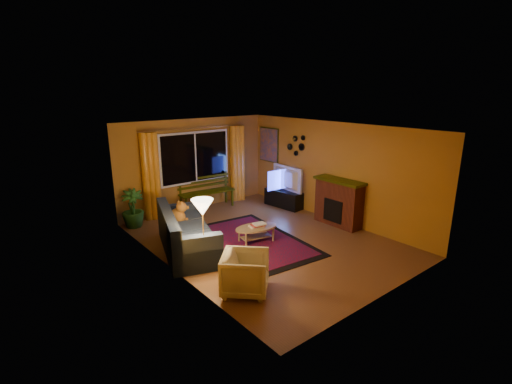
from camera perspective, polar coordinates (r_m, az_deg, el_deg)
floor at (r=8.40m, az=1.29°, el=-7.41°), size 4.50×6.00×0.02m
ceiling at (r=7.76m, az=1.41°, el=9.95°), size 4.50×6.00×0.02m
wall_back at (r=10.41m, az=-9.41°, el=4.22°), size 4.50×0.02×2.50m
wall_left at (r=6.81m, az=-13.36°, el=-2.15°), size 0.02×6.00×2.50m
wall_right at (r=9.56m, az=11.78°, el=3.08°), size 0.02×6.00×2.50m
window at (r=10.32m, az=-9.28°, el=5.25°), size 2.00×0.02×1.30m
curtain_rod at (r=10.17m, az=-9.35°, el=9.65°), size 3.20×0.03×0.03m
curtain_left at (r=9.75m, az=-15.90°, el=2.25°), size 0.36×0.36×2.24m
curtain_right at (r=11.04m, az=-2.94°, el=4.38°), size 0.36×0.36×2.24m
bench at (r=10.54m, az=-7.53°, el=-1.25°), size 1.61×0.60×0.47m
potted_plant at (r=9.48m, az=-18.44°, el=-2.43°), size 0.61×0.61×0.93m
sofa at (r=7.83m, az=-10.54°, el=-5.85°), size 1.60×2.40×0.90m
dog at (r=8.19m, az=-11.99°, el=-3.18°), size 0.35×0.46×0.49m
armchair at (r=6.24m, az=-1.65°, el=-12.07°), size 1.01×1.01×0.76m
floor_lamp at (r=6.86m, az=-8.08°, el=-6.73°), size 0.26×0.26×1.38m
rug at (r=8.31m, az=-0.69°, el=-7.53°), size 2.23×3.22×0.02m
coffee_table at (r=8.23m, az=0.03°, el=-6.51°), size 1.14×1.14×0.35m
tv_console at (r=10.61m, az=4.26°, el=-1.01°), size 0.51×1.19×0.48m
television at (r=10.46m, az=4.33°, el=2.06°), size 0.22×1.20×0.69m
fireplace at (r=9.34m, az=12.60°, el=-1.72°), size 0.40×1.20×1.10m
mirror_cluster at (r=10.29m, az=6.16°, el=7.31°), size 0.06×0.60×0.56m
painting at (r=11.15m, az=1.98°, el=7.26°), size 0.04×0.76×0.96m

